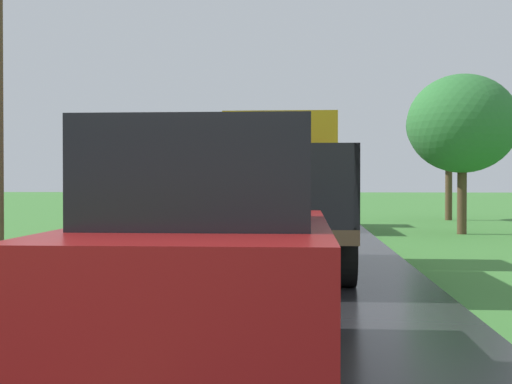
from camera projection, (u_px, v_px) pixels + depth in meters
banana_truck_near at (280, 189)px, 12.65m from camera, size 2.38×5.82×2.80m
banana_truck_far at (286, 185)px, 24.52m from camera, size 2.38×5.81×2.80m
roadside_tree_near_left at (449, 125)px, 29.06m from camera, size 3.45×3.45×5.43m
roadside_tree_mid_right at (462, 124)px, 21.38m from camera, size 3.29×3.29×4.81m
following_car at (212, 252)px, 5.28m from camera, size 1.74×4.10×1.92m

